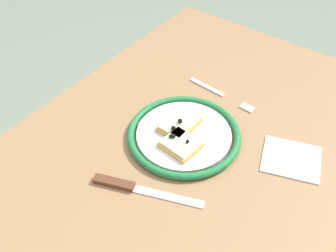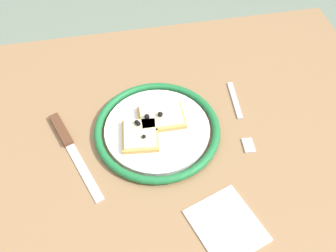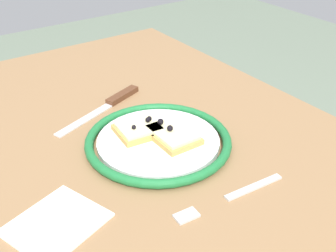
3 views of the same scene
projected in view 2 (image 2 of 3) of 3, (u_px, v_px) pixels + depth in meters
dining_table at (153, 169)px, 0.88m from camera, size 1.10×0.78×0.75m
plate at (157, 129)px, 0.82m from camera, size 0.27×0.27×0.02m
pizza_slice_near at (161, 117)px, 0.83m from camera, size 0.10×0.07×0.03m
pizza_slice_far at (140, 135)px, 0.80m from camera, size 0.08×0.09×0.03m
knife at (67, 141)px, 0.81m from camera, size 0.10×0.23×0.01m
fork at (240, 116)px, 0.86m from camera, size 0.03×0.20×0.00m
napkin at (227, 225)px, 0.70m from camera, size 0.15×0.16×0.00m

